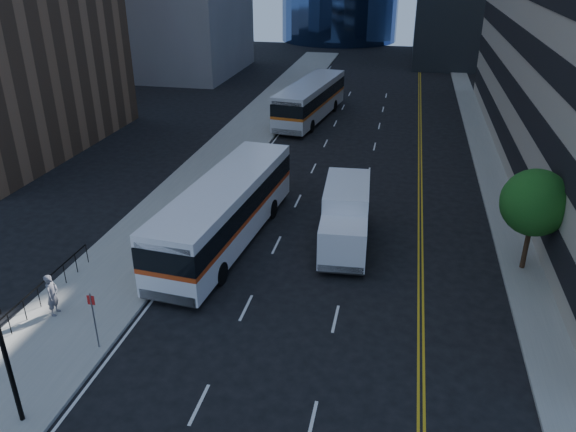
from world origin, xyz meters
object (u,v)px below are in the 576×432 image
object	(u,v)px
street_tree	(535,203)
bus_rear	(311,99)
box_truck	(345,217)
lamp_post	(6,358)
bus_front	(226,210)
pedestrian	(52,295)

from	to	relation	value
street_tree	bus_rear	size ratio (longest dim) A/B	0.38
box_truck	lamp_post	bearing A→B (deg)	-125.31
lamp_post	bus_front	bearing A→B (deg)	78.55
street_tree	bus_front	bearing A→B (deg)	-179.39
street_tree	box_truck	distance (m)	9.16
lamp_post	pedestrian	xyz separation A→B (m)	(-2.36, 5.69, -1.62)
bus_front	bus_rear	world-z (taller)	bus_front
bus_front	box_truck	distance (m)	6.33
bus_rear	bus_front	bearing A→B (deg)	-82.71
bus_front	bus_rear	size ratio (longest dim) A/B	1.01
bus_front	bus_rear	xyz separation A→B (m)	(0.21, 25.13, -0.04)
box_truck	pedestrian	xyz separation A→B (m)	(-11.44, -9.01, -0.60)
pedestrian	street_tree	bearing A→B (deg)	-74.14
street_tree	bus_rear	distance (m)	29.17
box_truck	bus_front	bearing A→B (deg)	-175.82
street_tree	lamp_post	world-z (taller)	street_tree
street_tree	bus_front	xyz separation A→B (m)	(-15.20, -0.16, -1.73)
street_tree	lamp_post	distance (m)	22.82
bus_front	pedestrian	distance (m)	9.68
street_tree	lamp_post	size ratio (longest dim) A/B	1.12
street_tree	bus_rear	world-z (taller)	street_tree
lamp_post	bus_front	world-z (taller)	lamp_post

